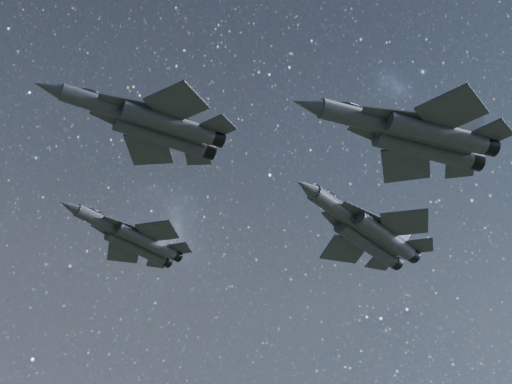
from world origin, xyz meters
TOP-DOWN VIEW (x-y plane):
  - jet_lead at (-10.35, -3.32)m, footprint 17.86×12.31m
  - jet_left at (-3.40, 11.58)m, footprint 15.40×10.74m
  - jet_right at (8.23, -17.38)m, footprint 19.99×13.43m
  - jet_slot at (16.97, -2.84)m, footprint 20.30×14.04m

SIDE VIEW (x-z plane):
  - jet_left at x=-3.40m, z-range 147.30..151.17m
  - jet_right at x=8.23m, z-range 147.39..152.44m
  - jet_slot at x=16.97m, z-range 148.25..153.34m
  - jet_lead at x=-10.35m, z-range 148.86..153.34m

